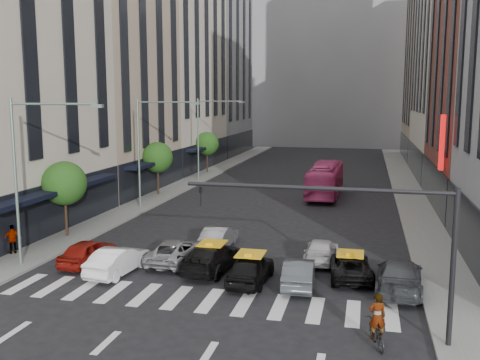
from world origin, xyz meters
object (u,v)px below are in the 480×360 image
Objects in this scene: streetlamp_near at (30,160)px; car_white_front at (118,260)px; streetlamp_mid at (149,138)px; motorcycle at (377,333)px; car_red at (88,252)px; pedestrian_far at (13,239)px; streetlamp_far at (206,128)px; taxi_center at (251,269)px; taxi_left at (212,257)px; bus at (325,180)px.

streetlamp_near is 2.07× the size of car_white_front.
streetlamp_mid is 28.44m from motorcycle.
car_red is (2.50, 1.14, -5.20)m from streetlamp_near.
pedestrian_far is (-5.06, 0.42, 0.31)m from car_red.
streetlamp_far is at bearing -78.54° from motorcycle.
car_red is 2.58m from car_white_front.
motorcycle is at bearing 139.22° from taxi_center.
car_white_front is at bearing -81.38° from streetlamp_far.
car_red is at bearing -37.06° from motorcycle.
motorcycle is (8.43, -7.08, -0.25)m from taxi_left.
bus reaches higher than car_white_front.
taxi_left is at bearing 138.27° from pedestrian_far.
taxi_center is at bearing -57.28° from motorcycle.
car_red is 2.41× the size of pedestrian_far.
streetlamp_near is 29.38m from bus.
motorcycle is at bearing 163.23° from car_white_front.
streetlamp_mid is 17.28m from bus.
car_red is at bearing -80.45° from streetlamp_mid.
bus is at bearing 61.94° from streetlamp_near.
taxi_center is (11.94, -15.75, -5.17)m from streetlamp_mid.
car_red is (2.50, -14.86, -5.20)m from streetlamp_mid.
bus reaches higher than pedestrian_far.
streetlamp_near reaches higher than bus.
streetlamp_near is 2.08× the size of taxi_center.
taxi_left is (9.54, 1.70, -5.17)m from streetlamp_near.
streetlamp_mid reaches higher than bus.
streetlamp_far reaches higher than car_red.
streetlamp_mid reaches higher than pedestrian_far.
taxi_center is (2.41, -1.45, 0.00)m from taxi_left.
car_red is 0.38× the size of bus.
taxi_center is 25.46m from bus.
bus is 31.33m from motorcycle.
car_red is at bearing -85.37° from streetlamp_far.
car_red is 5.08m from pedestrian_far.
streetlamp_mid is 1.00× the size of streetlamp_far.
streetlamp_far is 0.82× the size of bus.
streetlamp_far is 32.18m from taxi_left.
car_red is 0.96× the size of taxi_center.
taxi_center is at bearing 177.63° from car_red.
streetlamp_mid is 15.94m from car_red.
bus is (13.66, 9.64, -4.38)m from streetlamp_mid.
taxi_left is (4.69, 1.64, 0.02)m from car_white_front.
streetlamp_mid is 17.95m from taxi_left.
motorcycle is (17.96, -37.38, -5.42)m from streetlamp_far.
car_white_front is (4.84, -15.94, -5.19)m from streetlamp_mid.
streetlamp_near is 7.10m from car_white_front.
taxi_left is at bearing -72.53° from streetlamp_far.
taxi_center is 2.35× the size of motorcycle.
streetlamp_far is at bearing -75.63° from car_white_front.
streetlamp_mid is 2.08× the size of taxi_center.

